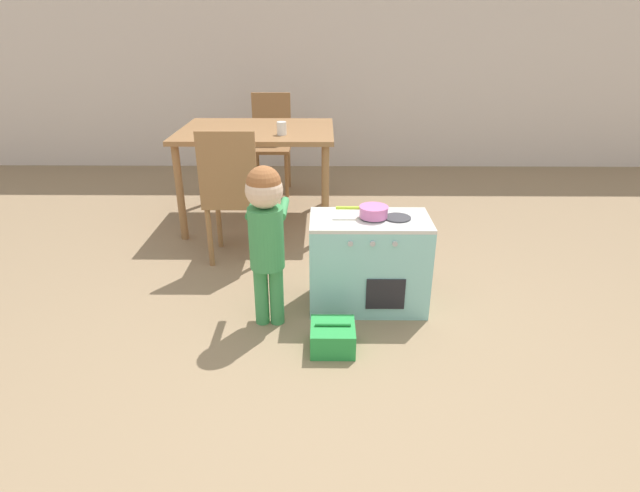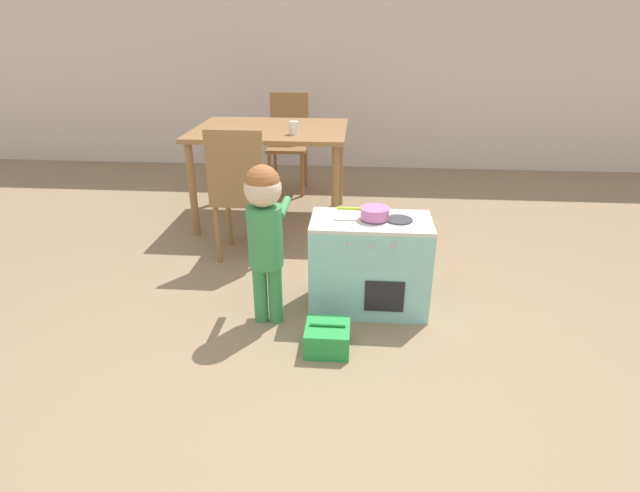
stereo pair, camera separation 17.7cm
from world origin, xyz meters
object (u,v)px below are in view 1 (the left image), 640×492
at_px(play_kitchen, 368,263).
at_px(dining_chair_far, 271,141).
at_px(dining_table, 257,140).
at_px(dining_chair_near, 232,194).
at_px(child_figure, 266,224).
at_px(cup_on_table, 282,128).
at_px(toy_basket, 333,337).
at_px(toy_pot, 373,211).

xyz_separation_m(play_kitchen, dining_chair_far, (-0.76, 2.20, 0.21)).
relative_size(dining_table, dining_chair_near, 1.30).
bearing_deg(dining_table, child_figure, -81.54).
xyz_separation_m(child_figure, cup_on_table, (-0.02, 1.34, 0.23)).
bearing_deg(child_figure, toy_basket, -35.65).
bearing_deg(dining_table, play_kitchen, -60.29).
bearing_deg(toy_basket, dining_chair_far, 101.82).
height_order(child_figure, dining_chair_near, dining_chair_near).
height_order(dining_table, cup_on_table, cup_on_table).
distance_m(toy_pot, dining_table, 1.59).
height_order(child_figure, dining_chair_far, dining_chair_far).
bearing_deg(dining_table, dining_chair_far, 88.50).
xyz_separation_m(play_kitchen, toy_basket, (-0.21, -0.44, -0.20)).
distance_m(toy_pot, dining_chair_far, 2.34).
xyz_separation_m(child_figure, dining_chair_near, (-0.31, 0.79, -0.10)).
distance_m(toy_pot, child_figure, 0.60).
distance_m(dining_chair_far, cup_on_table, 1.12).
distance_m(child_figure, dining_chair_near, 0.85).
distance_m(play_kitchen, toy_basket, 0.53).
relative_size(play_kitchen, dining_chair_far, 0.72).
relative_size(dining_chair_near, dining_chair_far, 1.00).
relative_size(child_figure, dining_chair_far, 0.97).
bearing_deg(toy_pot, dining_table, 120.12).
bearing_deg(dining_table, toy_basket, -72.39).
relative_size(toy_pot, dining_table, 0.24).
distance_m(toy_pot, toy_basket, 0.71).
relative_size(child_figure, dining_chair_near, 0.97).
distance_m(dining_chair_near, cup_on_table, 0.71).
bearing_deg(toy_basket, dining_table, 107.61).
height_order(toy_basket, dining_chair_far, dining_chair_far).
height_order(dining_table, dining_chair_near, dining_chair_near).
relative_size(dining_table, dining_chair_far, 1.30).
bearing_deg(play_kitchen, dining_chair_far, 109.05).
relative_size(dining_chair_near, cup_on_table, 9.72).
bearing_deg(toy_basket, dining_chair_near, 122.41).
bearing_deg(dining_chair_near, toy_basket, -57.59).
xyz_separation_m(child_figure, dining_chair_far, (-0.21, 2.40, -0.10)).
bearing_deg(cup_on_table, dining_table, 133.39).
distance_m(play_kitchen, dining_chair_far, 2.34).
xyz_separation_m(dining_chair_near, cup_on_table, (0.29, 0.55, 0.32)).
bearing_deg(cup_on_table, play_kitchen, -63.60).
bearing_deg(dining_chair_near, dining_table, 84.14).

